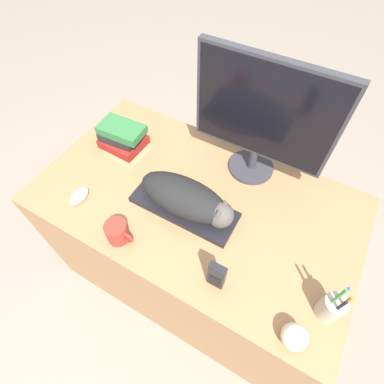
# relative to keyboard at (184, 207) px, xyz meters

# --- Properties ---
(ground_plane) EXTENTS (12.00, 12.00, 0.00)m
(ground_plane) POSITION_rel_keyboard_xyz_m (0.02, -0.31, -0.77)
(ground_plane) COLOR gray
(desk) EXTENTS (1.30, 0.75, 0.76)m
(desk) POSITION_rel_keyboard_xyz_m (0.02, 0.06, -0.39)
(desk) COLOR #9E7047
(desk) RESTS_ON ground_plane
(keyboard) EXTENTS (0.42, 0.16, 0.02)m
(keyboard) POSITION_rel_keyboard_xyz_m (0.00, 0.00, 0.00)
(keyboard) COLOR black
(keyboard) RESTS_ON desk
(cat) EXTENTS (0.39, 0.16, 0.12)m
(cat) POSITION_rel_keyboard_xyz_m (0.02, -0.00, 0.07)
(cat) COLOR black
(cat) RESTS_ON keyboard
(monitor) EXTENTS (0.53, 0.19, 0.51)m
(monitor) POSITION_rel_keyboard_xyz_m (0.15, 0.33, 0.28)
(monitor) COLOR #333338
(monitor) RESTS_ON desk
(computer_mouse) EXTENTS (0.05, 0.09, 0.04)m
(computer_mouse) POSITION_rel_keyboard_xyz_m (-0.39, -0.17, 0.01)
(computer_mouse) COLOR silver
(computer_mouse) RESTS_ON desk
(coffee_mug) EXTENTS (0.11, 0.08, 0.09)m
(coffee_mug) POSITION_rel_keyboard_xyz_m (-0.14, -0.23, 0.03)
(coffee_mug) COLOR #9E2D23
(coffee_mug) RESTS_ON desk
(pen_cup) EXTENTS (0.07, 0.07, 0.21)m
(pen_cup) POSITION_rel_keyboard_xyz_m (0.59, -0.12, 0.04)
(pen_cup) COLOR #B2A893
(pen_cup) RESTS_ON desk
(baseball) EXTENTS (0.08, 0.08, 0.08)m
(baseball) POSITION_rel_keyboard_xyz_m (0.52, -0.25, 0.03)
(baseball) COLOR beige
(baseball) RESTS_ON desk
(phone) EXTENTS (0.06, 0.03, 0.14)m
(phone) POSITION_rel_keyboard_xyz_m (0.24, -0.21, 0.06)
(phone) COLOR black
(phone) RESTS_ON desk
(book_stack) EXTENTS (0.20, 0.16, 0.15)m
(book_stack) POSITION_rel_keyboard_xyz_m (-0.39, 0.14, 0.06)
(book_stack) COLOR #C6B284
(book_stack) RESTS_ON desk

